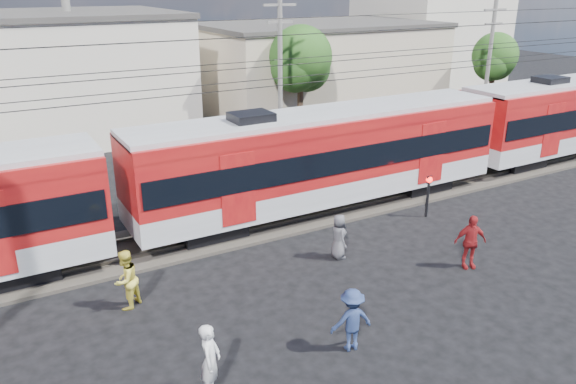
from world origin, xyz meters
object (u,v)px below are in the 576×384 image
at_px(car_silver, 506,127).
at_px(crossing_signal, 428,189).
at_px(pedestrian_a, 210,361).
at_px(commuter_train, 328,154).
at_px(pedestrian_c, 352,320).

bearing_deg(car_silver, crossing_signal, 119.77).
height_order(pedestrian_a, crossing_signal, pedestrian_a).
height_order(commuter_train, pedestrian_a, commuter_train).
bearing_deg(commuter_train, pedestrian_c, -119.51).
height_order(commuter_train, pedestrian_c, commuter_train).
xyz_separation_m(pedestrian_c, crossing_signal, (7.79, 5.64, 0.35)).
bearing_deg(car_silver, pedestrian_c, 122.62).
relative_size(commuter_train, pedestrian_c, 29.15).
xyz_separation_m(pedestrian_c, car_silver, (20.63, 12.67, -0.20)).
distance_m(car_silver, crossing_signal, 14.65).
height_order(commuter_train, crossing_signal, commuter_train).
relative_size(commuter_train, car_silver, 12.99).
xyz_separation_m(pedestrian_a, crossing_signal, (11.60, 5.49, 0.28)).
relative_size(pedestrian_a, car_silver, 0.48).
height_order(commuter_train, car_silver, commuter_train).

